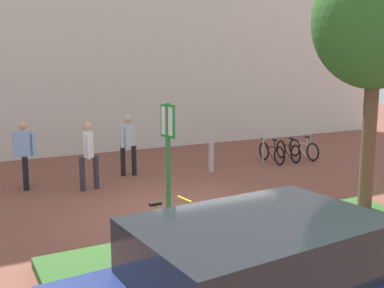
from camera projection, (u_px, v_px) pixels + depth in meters
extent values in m
plane|color=brown|center=(193.00, 215.00, 9.27)|extent=(60.00, 60.00, 0.00)
cube|color=silver|center=(80.00, 12.00, 15.76)|extent=(28.00, 1.20, 10.00)
cube|color=#336028|center=(243.00, 235.00, 7.91)|extent=(7.00, 1.10, 0.16)
cylinder|color=brown|center=(368.00, 145.00, 8.97)|extent=(0.28, 0.28, 2.96)
ellipsoid|color=#2D6628|center=(377.00, 19.00, 8.57)|extent=(2.46, 2.46, 2.71)
cylinder|color=#2D7238|center=(168.00, 181.00, 7.05)|extent=(0.08, 0.08, 2.47)
cube|color=#198C33|center=(168.00, 121.00, 6.89)|extent=(0.08, 0.36, 0.52)
cube|color=white|center=(168.00, 121.00, 6.89)|extent=(0.08, 0.30, 0.44)
torus|color=black|center=(138.00, 237.00, 7.11)|extent=(0.66, 0.12, 0.66)
torus|color=black|center=(191.00, 225.00, 7.67)|extent=(0.66, 0.12, 0.66)
cylinder|color=gold|center=(165.00, 218.00, 7.35)|extent=(0.84, 0.12, 0.04)
cylinder|color=gold|center=(171.00, 232.00, 7.45)|extent=(0.61, 0.09, 0.44)
cylinder|color=gold|center=(155.00, 213.00, 7.23)|extent=(0.04, 0.04, 0.28)
cube|color=black|center=(155.00, 204.00, 7.20)|extent=(0.21, 0.10, 0.05)
cylinder|color=gold|center=(185.00, 199.00, 7.52)|extent=(0.08, 0.42, 0.04)
cylinder|color=#99999E|center=(263.00, 151.00, 14.33)|extent=(0.06, 0.06, 0.80)
cylinder|color=#99999E|center=(310.00, 146.00, 15.33)|extent=(0.06, 0.06, 0.80)
cylinder|color=#99999E|center=(288.00, 137.00, 14.76)|extent=(2.05, 0.11, 0.06)
torus|color=black|center=(279.00, 156.00, 14.07)|extent=(0.13, 0.61, 0.61)
torus|color=black|center=(264.00, 151.00, 14.93)|extent=(0.13, 0.61, 0.61)
cylinder|color=black|center=(272.00, 147.00, 14.47)|extent=(0.12, 0.77, 0.03)
cylinder|color=black|center=(270.00, 154.00, 14.59)|extent=(0.10, 0.56, 0.40)
cylinder|color=black|center=(275.00, 145.00, 14.30)|extent=(0.03, 0.03, 0.26)
cube|color=black|center=(275.00, 140.00, 14.27)|extent=(0.09, 0.19, 0.05)
cylinder|color=black|center=(266.00, 138.00, 14.76)|extent=(0.39, 0.08, 0.04)
torus|color=black|center=(296.00, 154.00, 14.37)|extent=(0.16, 0.61, 0.61)
torus|color=black|center=(281.00, 149.00, 15.25)|extent=(0.16, 0.61, 0.61)
cylinder|color=black|center=(288.00, 145.00, 14.78)|extent=(0.17, 0.76, 0.03)
cylinder|color=black|center=(287.00, 152.00, 14.90)|extent=(0.13, 0.55, 0.40)
cylinder|color=black|center=(291.00, 143.00, 14.60)|extent=(0.03, 0.03, 0.26)
cube|color=black|center=(291.00, 139.00, 14.58)|extent=(0.10, 0.19, 0.05)
cylinder|color=black|center=(283.00, 137.00, 15.07)|extent=(0.39, 0.10, 0.04)
torus|color=black|center=(313.00, 152.00, 14.73)|extent=(0.08, 0.61, 0.61)
torus|color=black|center=(295.00, 148.00, 15.56)|extent=(0.08, 0.61, 0.61)
cylinder|color=silver|center=(304.00, 144.00, 15.11)|extent=(0.07, 0.77, 0.03)
cylinder|color=silver|center=(302.00, 150.00, 15.23)|extent=(0.06, 0.56, 0.40)
cylinder|color=silver|center=(307.00, 141.00, 14.94)|extent=(0.03, 0.03, 0.26)
cube|color=black|center=(307.00, 137.00, 14.92)|extent=(0.08, 0.19, 0.05)
cylinder|color=silver|center=(297.00, 135.00, 15.39)|extent=(0.39, 0.05, 0.04)
cylinder|color=#ADADB2|center=(211.00, 157.00, 13.12)|extent=(0.16, 0.16, 0.90)
cylinder|color=black|center=(26.00, 170.00, 11.44)|extent=(0.14, 0.14, 0.85)
cylinder|color=black|center=(26.00, 174.00, 11.08)|extent=(0.14, 0.14, 0.85)
cube|color=#8CB2E5|center=(24.00, 143.00, 11.14)|extent=(0.47, 0.43, 0.62)
cylinder|color=#8CB2E5|center=(14.00, 144.00, 11.17)|extent=(0.09, 0.09, 0.59)
cylinder|color=#8CB2E5|center=(34.00, 145.00, 11.11)|extent=(0.09, 0.09, 0.59)
sphere|color=tan|center=(23.00, 126.00, 11.06)|extent=(0.22, 0.22, 0.22)
cylinder|color=black|center=(123.00, 161.00, 12.67)|extent=(0.14, 0.14, 0.85)
cylinder|color=black|center=(134.00, 161.00, 12.69)|extent=(0.14, 0.14, 0.85)
cube|color=silver|center=(128.00, 135.00, 12.56)|extent=(0.47, 0.41, 0.62)
cylinder|color=silver|center=(122.00, 137.00, 12.34)|extent=(0.09, 0.09, 0.59)
cylinder|color=silver|center=(134.00, 135.00, 12.79)|extent=(0.09, 0.09, 0.59)
sphere|color=tan|center=(128.00, 119.00, 12.49)|extent=(0.22, 0.22, 0.22)
cylinder|color=#2D2D38|center=(96.00, 172.00, 11.28)|extent=(0.14, 0.14, 0.85)
cylinder|color=#2D2D38|center=(82.00, 174.00, 11.03)|extent=(0.14, 0.14, 0.85)
cube|color=white|center=(88.00, 144.00, 11.04)|extent=(0.33, 0.45, 0.62)
cylinder|color=white|center=(88.00, 144.00, 11.29)|extent=(0.09, 0.09, 0.59)
cylinder|color=white|center=(89.00, 147.00, 10.79)|extent=(0.09, 0.09, 0.59)
sphere|color=tan|center=(88.00, 126.00, 10.96)|extent=(0.22, 0.22, 0.22)
cube|color=#1E2328|center=(258.00, 247.00, 4.35)|extent=(2.50, 1.73, 0.56)
cylinder|color=black|center=(307.00, 265.00, 6.12)|extent=(0.65, 0.26, 0.64)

